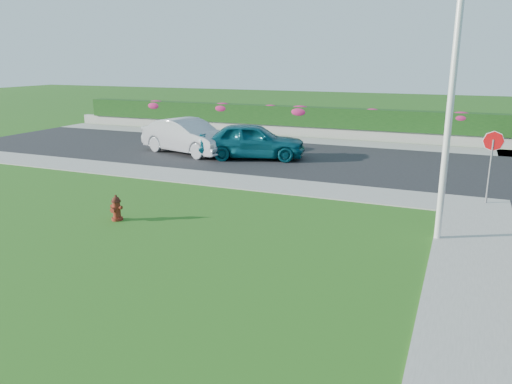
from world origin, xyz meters
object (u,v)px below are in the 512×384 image
at_px(sedan_teal, 253,141).
at_px(utility_pole, 449,119).
at_px(fire_hydrant, 116,208).
at_px(stop_sign, 492,151).
at_px(sedan_silver, 188,136).

relative_size(sedan_teal, utility_pole, 0.78).
height_order(fire_hydrant, sedan_teal, sedan_teal).
distance_m(utility_pole, stop_sign, 4.29).
bearing_deg(sedan_teal, stop_sign, -128.80).
height_order(sedan_silver, utility_pole, utility_pole).
xyz_separation_m(sedan_silver, stop_sign, (12.79, -3.70, 0.83)).
distance_m(fire_hydrant, stop_sign, 11.26).
bearing_deg(sedan_teal, fire_hydrant, 162.30).
bearing_deg(fire_hydrant, sedan_silver, 111.35).
relative_size(fire_hydrant, utility_pole, 0.12).
xyz_separation_m(utility_pole, stop_sign, (1.20, 3.90, -1.33)).
xyz_separation_m(fire_hydrant, utility_pole, (8.37, 1.87, 2.66)).
height_order(utility_pole, stop_sign, utility_pole).
bearing_deg(utility_pole, stop_sign, 72.84).
relative_size(utility_pole, stop_sign, 2.63).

